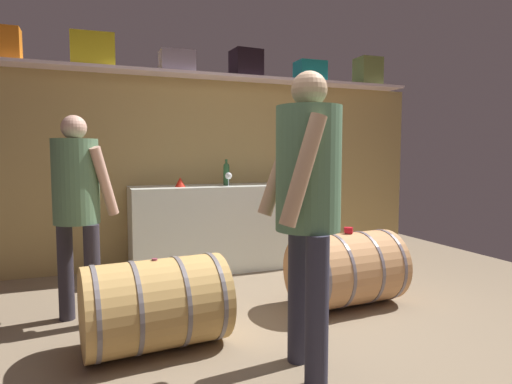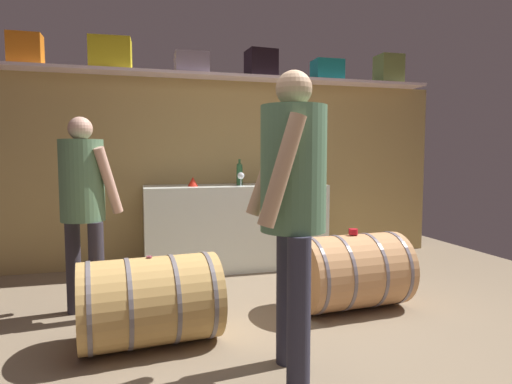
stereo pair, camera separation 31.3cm
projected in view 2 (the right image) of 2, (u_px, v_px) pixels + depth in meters
The scene contains 18 objects.
ground_plane at pixel (272, 318), 3.37m from camera, with size 6.57×8.24×0.02m, color #826F57.
back_wall_panel at pixel (224, 172), 5.09m from camera, with size 5.37×0.10×2.10m, color tan.
high_shelf_board at pixel (226, 77), 4.86m from camera, with size 4.94×0.40×0.03m, color silver.
toolcase_orange at pixel (25, 50), 4.31m from camera, with size 0.31×0.20×0.32m, color orange.
toolcase_yellow at pixel (111, 54), 4.52m from camera, with size 0.42×0.28×0.33m, color yellow.
toolcase_grey at pixel (192, 64), 4.75m from camera, with size 0.36×0.28×0.23m, color gray.
toolcase_black at pixel (261, 64), 4.95m from camera, with size 0.32×0.29×0.31m, color black.
toolcase_teal at pixel (327, 71), 5.17m from camera, with size 0.34×0.26×0.24m, color teal.
toolcase_olive at pixel (389, 70), 5.39m from camera, with size 0.29×0.27×0.35m, color olive.
work_cabinet at pixel (236, 226), 4.82m from camera, with size 1.98×0.59×0.92m, color white.
wine_bottle_green at pixel (240, 173), 4.78m from camera, with size 0.07×0.07×0.29m.
wine_glass at pixel (241, 176), 4.65m from camera, with size 0.07×0.07×0.15m.
red_funnel at pixel (193, 182), 4.58m from camera, with size 0.11×0.11×0.10m, color red.
wine_barrel_near at pixel (351, 271), 3.54m from camera, with size 0.92×0.66×0.61m.
wine_barrel_far at pixel (150, 301), 2.85m from camera, with size 0.94×0.66×0.59m.
tasting_cup at pixel (353, 232), 3.52m from camera, with size 0.07×0.07×0.04m, color red.
winemaker_pouring at pixel (292, 192), 2.38m from camera, with size 0.44×0.53×1.70m.
visitor_tasting at pixel (83, 195), 3.31m from camera, with size 0.48×0.49×1.54m.
Camera 2 is at (-0.99, -2.49, 1.25)m, focal length 30.50 mm.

